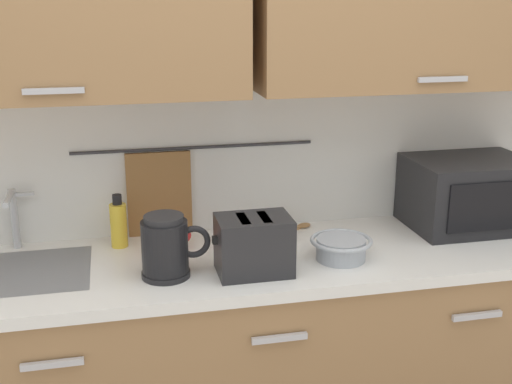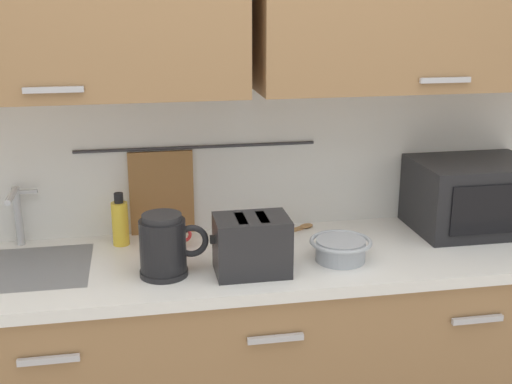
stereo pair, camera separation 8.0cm
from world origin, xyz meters
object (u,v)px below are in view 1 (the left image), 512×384
Objects in this scene: microwave at (469,193)px; electric_kettle at (166,247)px; mixing_bowl at (341,247)px; toaster at (254,245)px; wooden_spoon at (290,230)px; mug_near_sink at (170,237)px; dish_soap_bottle at (119,224)px.

microwave reaches higher than electric_kettle.
mixing_bowl is 0.32m from toaster.
electric_kettle is 0.60m from wooden_spoon.
mixing_bowl is at bearing 1.09° from electric_kettle.
microwave is at bearing 19.68° from mixing_bowl.
mixing_bowl is (0.57, -0.22, -0.00)m from mug_near_sink.
toaster is (-0.32, -0.04, 0.05)m from mixing_bowl.
dish_soap_bottle is at bearing -178.66° from wooden_spoon.
electric_kettle is at bearing -169.32° from microwave.
microwave is 2.03× the size of electric_kettle.
microwave reaches higher than wooden_spoon.
electric_kettle reaches higher than dish_soap_bottle.
electric_kettle reaches higher than mixing_bowl.
mug_near_sink is 0.61m from mixing_bowl.
microwave is at bearing 15.63° from toaster.
wooden_spoon is (0.65, 0.02, -0.08)m from dish_soap_bottle.
microwave reaches higher than mug_near_sink.
electric_kettle is 1.16× the size of dish_soap_bottle.
electric_kettle is 0.23m from mug_near_sink.
toaster is at bearing -37.97° from dish_soap_bottle.
microwave reaches higher than dish_soap_bottle.
mixing_bowl is at bearing -20.82° from mug_near_sink.
microwave reaches higher than toaster.
mug_near_sink reaches higher than wooden_spoon.
toaster is 0.42m from wooden_spoon.
mixing_bowl is at bearing -21.37° from dish_soap_bottle.
dish_soap_bottle is (-0.14, 0.30, -0.01)m from electric_kettle.
microwave is 2.15× the size of mixing_bowl.
wooden_spoon is (0.47, 0.09, -0.04)m from mug_near_sink.
mug_near_sink is (-1.16, 0.00, -0.09)m from microwave.
electric_kettle is (-1.19, -0.23, -0.03)m from microwave.
microwave is at bearing 10.68° from electric_kettle.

